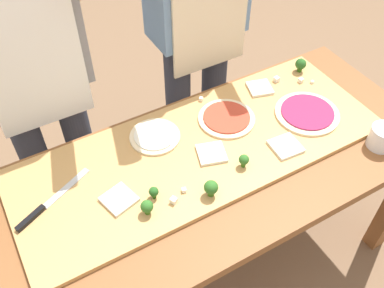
% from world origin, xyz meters
% --- Properties ---
extents(ground_plane, '(8.00, 8.00, 0.00)m').
position_xyz_m(ground_plane, '(0.00, 0.00, 0.00)').
color(ground_plane, brown).
extents(prep_table, '(1.73, 0.73, 0.75)m').
position_xyz_m(prep_table, '(0.00, 0.00, 0.65)').
color(prep_table, brown).
rests_on(prep_table, ground).
extents(cutting_board, '(1.37, 0.51, 0.02)m').
position_xyz_m(cutting_board, '(0.02, 0.08, 0.76)').
color(cutting_board, tan).
rests_on(cutting_board, prep_table).
extents(chefs_knife, '(0.28, 0.15, 0.02)m').
position_xyz_m(chefs_knife, '(-0.56, 0.10, 0.77)').
color(chefs_knife, '#B7BABF').
rests_on(chefs_knife, cutting_board).
extents(pizza_whole_white_garlic, '(0.19, 0.19, 0.02)m').
position_xyz_m(pizza_whole_white_garlic, '(-0.10, 0.20, 0.77)').
color(pizza_whole_white_garlic, beige).
rests_on(pizza_whole_white_garlic, cutting_board).
extents(pizza_whole_beet_magenta, '(0.25, 0.25, 0.02)m').
position_xyz_m(pizza_whole_beet_magenta, '(0.47, 0.02, 0.77)').
color(pizza_whole_beet_magenta, beige).
rests_on(pizza_whole_beet_magenta, cutting_board).
extents(pizza_whole_tomato_red, '(0.22, 0.22, 0.02)m').
position_xyz_m(pizza_whole_tomato_red, '(0.18, 0.15, 0.77)').
color(pizza_whole_tomato_red, beige).
rests_on(pizza_whole_tomato_red, cutting_board).
extents(pizza_slice_far_right, '(0.11, 0.11, 0.01)m').
position_xyz_m(pizza_slice_far_right, '(0.29, -0.08, 0.77)').
color(pizza_slice_far_right, silver).
rests_on(pizza_slice_far_right, cutting_board).
extents(pizza_slice_near_right, '(0.12, 0.12, 0.01)m').
position_xyz_m(pizza_slice_near_right, '(-0.33, 0.01, 0.77)').
color(pizza_slice_near_right, silver).
rests_on(pizza_slice_near_right, cutting_board).
extents(pizza_slice_near_left, '(0.12, 0.12, 0.01)m').
position_xyz_m(pizza_slice_near_left, '(0.03, 0.03, 0.77)').
color(pizza_slice_near_left, silver).
rests_on(pizza_slice_near_left, cutting_board).
extents(pizza_slice_far_left, '(0.12, 0.12, 0.01)m').
position_xyz_m(pizza_slice_far_left, '(0.40, 0.24, 0.77)').
color(pizza_slice_far_left, silver).
rests_on(pizza_slice_far_left, cutting_board).
extents(broccoli_floret_center_right, '(0.05, 0.05, 0.06)m').
position_xyz_m(broccoli_floret_center_right, '(-0.06, -0.12, 0.80)').
color(broccoli_floret_center_right, '#366618').
rests_on(broccoli_floret_center_right, cutting_board).
extents(broccoli_floret_center_left, '(0.03, 0.03, 0.05)m').
position_xyz_m(broccoli_floret_center_left, '(-0.23, -0.04, 0.79)').
color(broccoli_floret_center_left, '#2C5915').
rests_on(broccoli_floret_center_left, cutting_board).
extents(broccoli_floret_front_mid, '(0.04, 0.04, 0.05)m').
position_xyz_m(broccoli_floret_front_mid, '(0.10, -0.07, 0.80)').
color(broccoli_floret_front_mid, '#366618').
rests_on(broccoli_floret_front_mid, cutting_board).
extents(broccoli_floret_back_mid, '(0.05, 0.05, 0.06)m').
position_xyz_m(broccoli_floret_back_mid, '(0.62, 0.25, 0.80)').
color(broccoli_floret_back_mid, '#2C5915').
rests_on(broccoli_floret_back_mid, cutting_board).
extents(broccoli_floret_front_left, '(0.04, 0.04, 0.06)m').
position_xyz_m(broccoli_floret_front_left, '(-0.27, -0.08, 0.80)').
color(broccoli_floret_front_left, '#366618').
rests_on(broccoli_floret_front_left, cutting_board).
extents(cheese_crumble_a, '(0.02, 0.02, 0.02)m').
position_xyz_m(cheese_crumble_a, '(0.15, 0.30, 0.77)').
color(cheese_crumble_a, silver).
rests_on(cheese_crumble_a, cutting_board).
extents(cheese_crumble_b, '(0.02, 0.02, 0.02)m').
position_xyz_m(cheese_crumble_b, '(0.49, 0.25, 0.78)').
color(cheese_crumble_b, white).
rests_on(cheese_crumble_b, cutting_board).
extents(cheese_crumble_c, '(0.02, 0.02, 0.01)m').
position_xyz_m(cheese_crumble_c, '(-0.13, -0.07, 0.77)').
color(cheese_crumble_c, white).
rests_on(cheese_crumble_c, cutting_board).
extents(cheese_crumble_d, '(0.02, 0.02, 0.01)m').
position_xyz_m(cheese_crumble_d, '(0.61, 0.16, 0.77)').
color(cheese_crumble_d, white).
rests_on(cheese_crumble_d, cutting_board).
extents(cheese_crumble_e, '(0.02, 0.02, 0.02)m').
position_xyz_m(cheese_crumble_e, '(0.58, 0.19, 0.78)').
color(cheese_crumble_e, white).
rests_on(cheese_crumble_e, cutting_board).
extents(cheese_crumble_f, '(0.03, 0.03, 0.02)m').
position_xyz_m(cheese_crumble_f, '(-0.18, -0.09, 0.78)').
color(cheese_crumble_f, white).
rests_on(cheese_crumble_f, cutting_board).
extents(flour_cup, '(0.10, 0.10, 0.08)m').
position_xyz_m(flour_cup, '(0.61, -0.23, 0.78)').
color(flour_cup, white).
rests_on(flour_cup, prep_table).
extents(cook_left, '(0.54, 0.39, 1.67)m').
position_xyz_m(cook_left, '(-0.42, 0.55, 1.00)').
color(cook_left, '#333847').
rests_on(cook_left, ground).
extents(cook_right, '(0.54, 0.39, 1.67)m').
position_xyz_m(cook_right, '(0.28, 0.55, 1.00)').
color(cook_right, '#333847').
rests_on(cook_right, ground).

